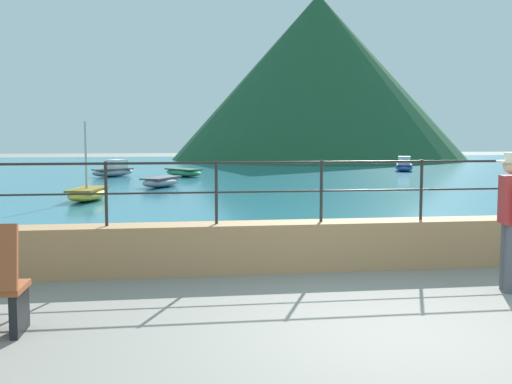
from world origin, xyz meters
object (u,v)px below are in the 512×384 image
boat_3 (88,193)px  boat_6 (184,172)px  person_walking (510,214)px  boat_5 (161,181)px  boat_4 (404,166)px  boat_2 (114,171)px

boat_3 → boat_6: boat_3 is taller
person_walking → boat_5: size_ratio=0.71×
boat_4 → person_walking: bearing=-108.7°
boat_6 → person_walking: bearing=-80.4°
person_walking → boat_6: person_walking is taller
person_walking → boat_6: size_ratio=0.73×
person_walking → boat_2: 22.54m
boat_2 → boat_4: bearing=8.3°
boat_3 → boat_5: (2.07, 4.40, -0.01)m
boat_6 → boat_2: bearing=170.5°
boat_5 → boat_6: 5.50m
person_walking → boat_6: 21.30m
boat_3 → person_walking: bearing=-59.6°
boat_2 → boat_3: bearing=-89.2°
boat_4 → boat_5: (-12.50, -8.08, -0.07)m
boat_3 → boat_6: size_ratio=1.02×
boat_2 → boat_4: (14.71, 2.14, 0.00)m
boat_5 → boat_6: bearing=80.1°
person_walking → boat_5: bearing=106.1°
boat_2 → boat_3: (0.15, -10.35, -0.06)m
person_walking → boat_4: person_walking is taller
person_walking → boat_4: 24.98m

